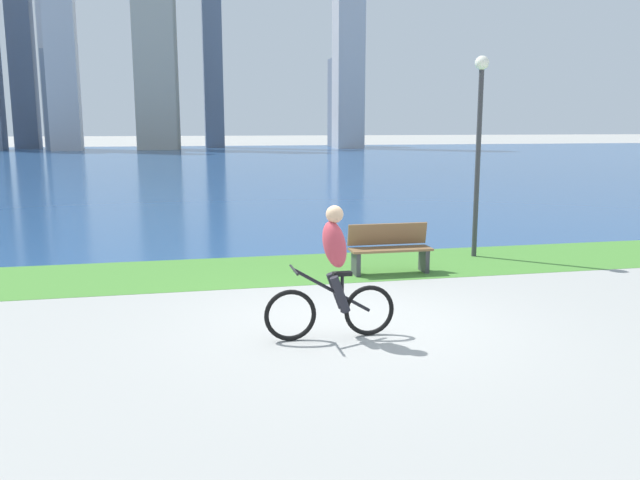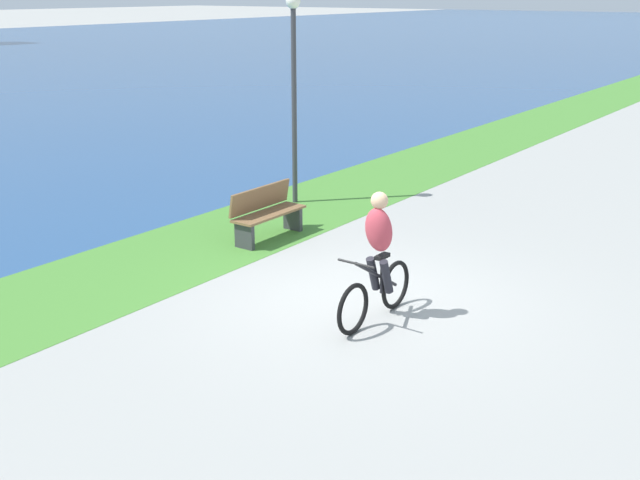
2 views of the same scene
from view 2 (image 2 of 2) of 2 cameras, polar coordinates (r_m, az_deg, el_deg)
name	(u,v)px [view 2 (image 2 of 2)]	position (r m, az deg, el deg)	size (l,w,h in m)	color
ground_plane	(359,300)	(10.79, 2.88, -4.39)	(300.00, 300.00, 0.00)	#9E9E99
grass_strip_bayside	(180,252)	(12.89, -10.22, -0.88)	(120.00, 2.59, 0.01)	#478433
cyclist_lead	(377,258)	(9.88, 4.22, -1.33)	(1.69, 0.52, 1.70)	black
bench_near_path	(267,213)	(13.30, -3.93, 1.98)	(1.50, 0.47, 0.90)	brown
lamppost_tall	(294,70)	(15.24, -1.93, 12.34)	(0.28, 0.28, 4.01)	#38383D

